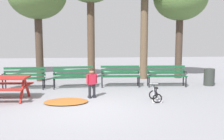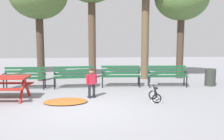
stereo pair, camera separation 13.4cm
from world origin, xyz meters
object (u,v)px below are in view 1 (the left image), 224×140
(child_standing, at_px, (92,81))
(kids_bicycle, at_px, (155,95))
(park_bench_far_right, at_px, (166,74))
(park_bench_far_left, at_px, (24,76))
(park_bench_left, at_px, (73,75))
(trash_bin, at_px, (209,77))
(park_bench_right, at_px, (120,74))
(picnic_table, at_px, (0,82))

(child_standing, bearing_deg, kids_bicycle, -18.20)
(park_bench_far_right, relative_size, kids_bicycle, 2.87)
(park_bench_far_left, bearing_deg, park_bench_left, 1.97)
(park_bench_far_right, height_order, trash_bin, park_bench_far_right)
(park_bench_far_right, bearing_deg, child_standing, -150.66)
(park_bench_right, distance_m, park_bench_far_right, 1.91)
(park_bench_left, relative_size, trash_bin, 2.28)
(picnic_table, bearing_deg, kids_bicycle, -7.30)
(kids_bicycle, bearing_deg, park_bench_far_left, 152.48)
(park_bench_left, height_order, child_standing, child_standing)
(park_bench_far_left, distance_m, park_bench_far_right, 5.71)
(kids_bicycle, bearing_deg, park_bench_right, 107.33)
(picnic_table, xyz_separation_m, park_bench_far_right, (6.06, 1.77, -0.08))
(park_bench_far_right, distance_m, trash_bin, 1.86)
(park_bench_far_left, xyz_separation_m, trash_bin, (7.56, 0.01, -0.15))
(kids_bicycle, bearing_deg, park_bench_far_right, 65.30)
(picnic_table, xyz_separation_m, park_bench_right, (4.16, 1.92, -0.08))
(child_standing, bearing_deg, picnic_table, -179.57)
(park_bench_far_left, distance_m, child_standing, 3.13)
(park_bench_far_left, bearing_deg, picnic_table, -101.47)
(park_bench_right, distance_m, kids_bicycle, 2.69)
(picnic_table, height_order, park_bench_right, park_bench_right)
(picnic_table, distance_m, trash_bin, 8.12)
(child_standing, bearing_deg, park_bench_right, 57.56)
(park_bench_right, relative_size, child_standing, 1.61)
(park_bench_left, bearing_deg, kids_bicycle, -42.30)
(park_bench_far_left, relative_size, kids_bicycle, 2.82)
(park_bench_left, xyz_separation_m, kids_bicycle, (2.71, -2.46, -0.31))
(trash_bin, bearing_deg, park_bench_right, 177.76)
(child_standing, distance_m, kids_bicycle, 2.14)
(picnic_table, xyz_separation_m, park_bench_left, (2.25, 1.83, -0.08))
(park_bench_left, relative_size, child_standing, 1.61)
(picnic_table, height_order, park_bench_far_right, park_bench_far_right)
(park_bench_left, height_order, park_bench_far_right, same)
(park_bench_far_right, distance_m, child_standing, 3.56)
(park_bench_left, height_order, trash_bin, park_bench_left)
(park_bench_far_left, xyz_separation_m, child_standing, (2.60, -1.74, 0.08))
(park_bench_far_left, distance_m, kids_bicycle, 5.20)
(park_bench_right, bearing_deg, picnic_table, -155.27)
(park_bench_far_right, xyz_separation_m, trash_bin, (1.86, 0.00, -0.15))
(park_bench_far_left, xyz_separation_m, park_bench_right, (3.80, 0.16, 0.00))
(park_bench_left, bearing_deg, trash_bin, -0.57)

